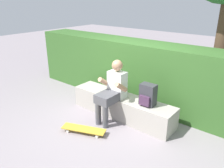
{
  "coord_description": "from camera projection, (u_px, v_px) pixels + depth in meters",
  "views": [
    {
      "loc": [
        2.4,
        -2.84,
        2.28
      ],
      "look_at": [
        -0.22,
        0.36,
        0.66
      ],
      "focal_mm": 35.77,
      "sensor_mm": 36.0,
      "label": 1
    }
  ],
  "objects": [
    {
      "name": "hedge_row",
      "position": [
        128.0,
        70.0,
        5.24
      ],
      "size": [
        5.2,
        0.75,
        1.38
      ],
      "color": "#325C25",
      "rests_on": "ground"
    },
    {
      "name": "bench_main",
      "position": [
        122.0,
        106.0,
        4.51
      ],
      "size": [
        2.22,
        0.48,
        0.44
      ],
      "color": "#A29B90",
      "rests_on": "ground"
    },
    {
      "name": "backpack_on_bench",
      "position": [
        148.0,
        95.0,
        4.01
      ],
      "size": [
        0.28,
        0.23,
        0.4
      ],
      "color": "#333338",
      "rests_on": "bench_main"
    },
    {
      "name": "person_skater",
      "position": [
        112.0,
        89.0,
        4.24
      ],
      "size": [
        0.49,
        0.62,
        1.19
      ],
      "color": "white",
      "rests_on": "ground"
    },
    {
      "name": "skateboard_near_person",
      "position": [
        84.0,
        129.0,
        3.98
      ],
      "size": [
        0.82,
        0.48,
        0.09
      ],
      "color": "gold",
      "rests_on": "ground"
    },
    {
      "name": "ground_plane",
      "position": [
        109.0,
        124.0,
        4.29
      ],
      "size": [
        24.0,
        24.0,
        0.0
      ],
      "primitive_type": "plane",
      "color": "gray"
    }
  ]
}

